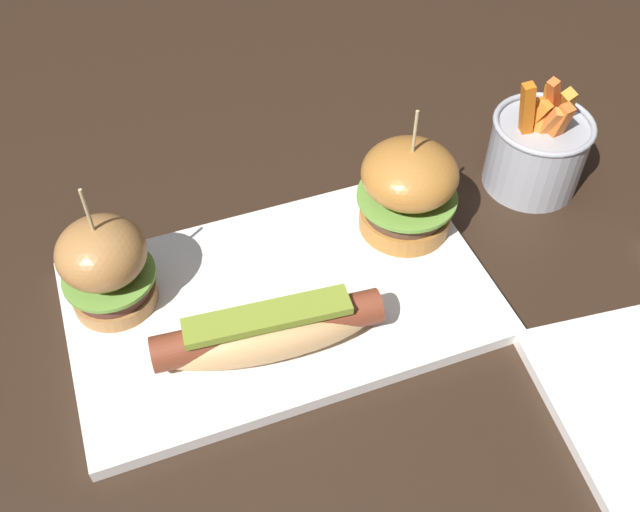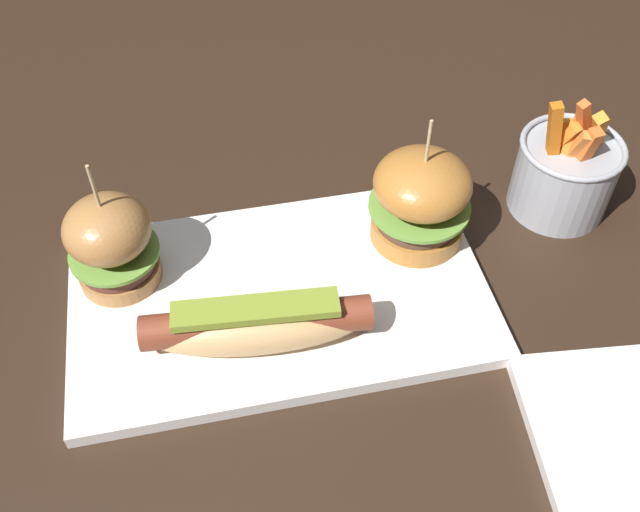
% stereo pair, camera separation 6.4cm
% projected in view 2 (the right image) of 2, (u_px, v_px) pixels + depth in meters
% --- Properties ---
extents(ground_plane, '(3.00, 3.00, 0.00)m').
position_uv_depth(ground_plane, '(280.00, 300.00, 0.68)').
color(ground_plane, black).
extents(platter_main, '(0.39, 0.23, 0.01)m').
position_uv_depth(platter_main, '(280.00, 296.00, 0.67)').
color(platter_main, white).
rests_on(platter_main, ground).
extents(hot_dog, '(0.20, 0.07, 0.05)m').
position_uv_depth(hot_dog, '(257.00, 325.00, 0.61)').
color(hot_dog, tan).
rests_on(hot_dog, platter_main).
extents(slider_left, '(0.08, 0.08, 0.14)m').
position_uv_depth(slider_left, '(111.00, 242.00, 0.65)').
color(slider_left, '#AC753F').
rests_on(slider_left, platter_main).
extents(slider_right, '(0.10, 0.10, 0.14)m').
position_uv_depth(slider_right, '(420.00, 199.00, 0.68)').
color(slider_right, '#B47230').
rests_on(slider_right, platter_main).
extents(fries_bucket, '(0.10, 0.10, 0.14)m').
position_uv_depth(fries_bucket, '(565.00, 173.00, 0.73)').
color(fries_bucket, '#A8AAB2').
rests_on(fries_bucket, ground).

